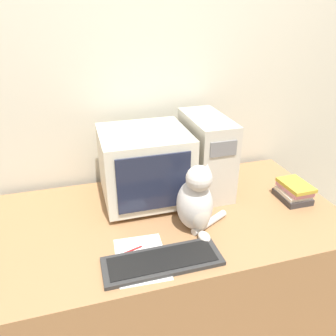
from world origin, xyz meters
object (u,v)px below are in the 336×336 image
Objects in this scene: keyboard at (162,261)px; book_stack at (294,191)px; crt_monitor at (145,166)px; cat at (196,202)px; pen at (128,252)px; computer_tower at (206,154)px.

keyboard is 0.87m from book_stack.
book_stack is (0.78, -0.23, -0.15)m from crt_monitor.
crt_monitor is 0.83m from book_stack.
cat is 1.72× the size of book_stack.
crt_monitor reaches higher than cat.
crt_monitor is 0.90× the size of keyboard.
keyboard is 0.32m from cat.
pen is (-0.34, -0.09, -0.14)m from cat.
pen is at bearing -169.20° from book_stack.
book_stack is 0.97m from pen.
pen is at bearing -140.38° from computer_tower.
crt_monitor is 2.23× the size of book_stack.
book_stack is (0.42, -0.26, -0.16)m from computer_tower.
cat reaches higher than pen.
pen is (-0.17, -0.42, -0.20)m from crt_monitor.
cat is (-0.19, -0.35, -0.07)m from computer_tower.
computer_tower reaches higher than keyboard.
computer_tower is at bearing 56.71° from cat.
crt_monitor is at bearing 163.25° from book_stack.
cat reaches higher than keyboard.
computer_tower is at bearing 39.62° from pen.
keyboard is 1.44× the size of cat.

